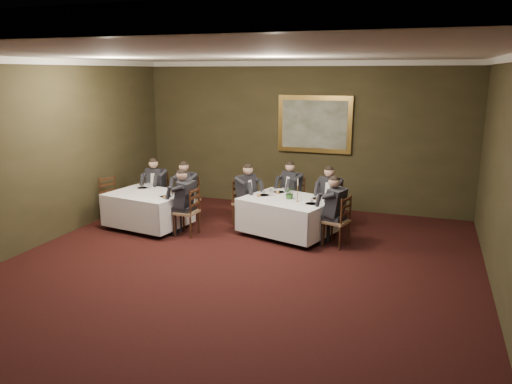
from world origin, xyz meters
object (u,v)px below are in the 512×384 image
Objects in this scene: diner_sec_backright at (187,199)px; diner_sec_endright at (187,211)px; chair_main_backright at (329,215)px; diner_main_backleft at (292,199)px; chair_main_endleft at (245,213)px; diner_main_endleft at (245,202)px; chair_sec_backright at (188,208)px; centerpiece at (290,192)px; painting at (315,124)px; table_second at (148,207)px; table_main at (288,214)px; chair_main_endright at (336,232)px; chair_main_backleft at (292,208)px; chair_sec_endright at (187,222)px; chair_sec_backleft at (158,204)px; diner_main_endright at (336,220)px; candlestick at (298,193)px; chair_sec_endleft at (113,209)px; diner_sec_backleft at (157,194)px; diner_main_backright at (330,205)px.

diner_sec_endright is at bearing 130.88° from diner_sec_backright.
chair_main_backright is 3.14m from diner_sec_backright.
diner_main_backleft is 1.35× the size of chair_main_endleft.
chair_sec_backright is (-1.33, -0.10, -0.23)m from diner_main_endleft.
centerpiece reaches higher than chair_main_backright.
table_second is at bearing -136.77° from painting.
chair_main_endleft is 3.72× the size of centerpiece.
chair_main_endright is at bearing -17.28° from table_main.
chair_main_backleft is 1.81m from chair_main_endright.
diner_main_backleft reaches higher than chair_main_backright.
chair_sec_backright and chair_sec_endright have the same top height.
diner_main_backleft is 2.33m from chair_sec_backright.
table_second is at bearing 112.29° from chair_sec_backleft.
diner_sec_backright reaches higher than chair_sec_endright.
diner_main_endright is at bearing -17.29° from table_main.
centerpiece is at bearing 14.08° from table_main.
chair_main_endright is at bearing -18.25° from centerpiece.
candlestick reaches higher than centerpiece.
diner_main_endleft is 1.00× the size of diner_main_endright.
diner_sec_endright is 2.13m from centerpiece.
diner_sec_endright is (-1.94, -0.68, 0.06)m from table_main.
chair_sec_backleft is 2.10× the size of candlestick.
centerpiece is (2.41, -0.20, 0.39)m from diner_sec_backright.
chair_main_endright is at bearing 113.62° from chair_sec_endleft.
chair_sec_backleft is at bearing 51.90° from diner_sec_endright.
diner_sec_backleft is (-4.27, 0.67, 0.00)m from diner_main_endright.
table_main is 1.16× the size of table_second.
diner_main_endright is 3.46m from diner_sec_backright.
table_second is at bearing -43.54° from chair_main_endleft.
diner_main_endleft is 1.35× the size of chair_sec_endleft.
chair_main_backleft is 0.74× the size of diner_sec_endright.
chair_sec_backright is at bearing -90.00° from diner_sec_backright.
table_main is at bearing 146.10° from candlestick.
diner_sec_endright reaches higher than chair_sec_endright.
table_main is 2.39m from chair_sec_backright.
chair_main_backright is (0.90, -0.27, -0.23)m from diner_main_backleft.
diner_main_endleft is 1.36m from chair_sec_endright.
diner_main_backright is 4.76m from chair_sec_endleft.
diner_main_backright reaches higher than chair_main_backleft.
table_second is 1.78× the size of chair_sec_endleft.
centerpiece is at bearing -170.17° from chair_sec_backright.
chair_main_endright is 1.00× the size of chair_sec_endleft.
chair_main_endright is 3.02m from diner_sec_endright.
diner_main_backleft is at bearing -98.42° from painting.
chair_sec_endright is at bearing -166.31° from candlestick.
chair_sec_backright is at bearing 21.36° from diner_main_backright.
centerpiece reaches higher than chair_sec_backright.
chair_main_backleft is at bearing 59.33° from diner_main_endright.
diner_main_endright is 3.16m from painting.
diner_main_endright is (3.97, 0.20, 0.06)m from table_second.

